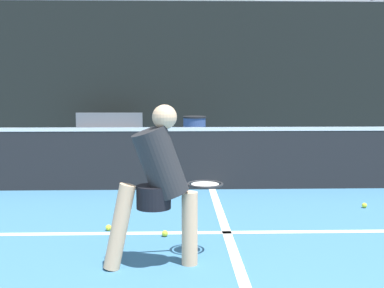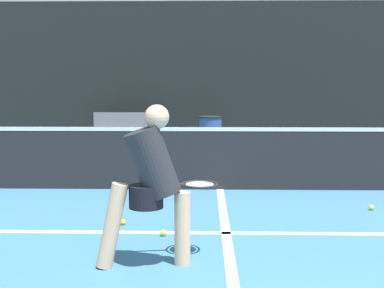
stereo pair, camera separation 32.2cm
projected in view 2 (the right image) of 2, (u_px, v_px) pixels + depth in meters
name	position (u px, v px, depth m)	size (l,w,h in m)	color
court_service_line	(226.00, 233.00, 5.78)	(8.25, 0.10, 0.01)	white
court_center_mark	(227.00, 241.00, 5.49)	(0.10, 5.28, 0.01)	white
net	(220.00, 156.00, 8.05)	(11.09, 0.09, 1.07)	slate
fence_back	(214.00, 73.00, 13.83)	(24.00, 0.06, 3.70)	black
player_practicing	(151.00, 180.00, 4.68)	(1.12, 0.68, 1.44)	#DBAD84
tennis_ball_scattered_0	(372.00, 208.00, 6.81)	(0.07, 0.07, 0.07)	#D1E033
tennis_ball_scattered_2	(123.00, 222.00, 6.11)	(0.07, 0.07, 0.07)	#D1E033
tennis_ball_scattered_3	(109.00, 226.00, 5.92)	(0.07, 0.07, 0.07)	#D1E033
tennis_ball_scattered_4	(163.00, 233.00, 5.67)	(0.07, 0.07, 0.07)	#D1E033
tennis_ball_scattered_9	(121.00, 209.00, 6.70)	(0.07, 0.07, 0.07)	#D1E033
courtside_bench	(126.00, 128.00, 13.23)	(1.66, 0.44, 0.86)	slate
trash_bin	(210.00, 133.00, 12.82)	(0.56, 0.56, 0.80)	#384C7F
parked_car	(184.00, 113.00, 17.37)	(1.74, 4.68, 1.40)	navy
building_far	(209.00, 61.00, 33.55)	(36.00, 2.40, 5.80)	#B2ADA3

